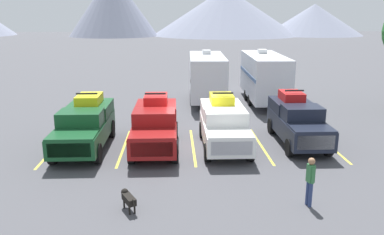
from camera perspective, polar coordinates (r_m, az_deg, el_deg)
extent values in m
plane|color=#47474C|center=(19.82, 0.10, -3.94)|extent=(240.00, 240.00, 0.00)
cube|color=#144723|center=(19.67, -15.14, -1.94)|extent=(2.11, 5.65, 0.86)
cube|color=#144723|center=(17.64, -16.66, -2.37)|extent=(2.01, 1.59, 0.08)
cube|color=#144723|center=(18.98, -15.63, -0.12)|extent=(1.97, 1.48, 0.71)
cube|color=slate|center=(18.42, -16.04, -0.48)|extent=(1.84, 0.21, 0.52)
cube|color=#144723|center=(20.92, -14.38, 1.17)|extent=(2.06, 2.61, 0.60)
cube|color=silver|center=(17.07, -17.17, -4.49)|extent=(1.77, 0.07, 0.60)
cylinder|color=black|center=(17.81, -13.36, -5.03)|extent=(0.28, 0.90, 0.90)
cylinder|color=black|center=(18.28, -19.29, -4.96)|extent=(0.28, 0.90, 0.90)
cylinder|color=black|center=(21.41, -11.46, -1.56)|extent=(0.28, 0.90, 0.90)
cylinder|color=black|center=(21.80, -16.45, -1.58)|extent=(0.28, 0.90, 0.90)
cube|color=yellow|center=(20.81, -14.48, 2.57)|extent=(1.16, 1.67, 0.45)
cylinder|color=black|center=(20.16, -13.50, 2.23)|extent=(0.18, 0.44, 0.44)
cylinder|color=black|center=(20.37, -16.09, 2.18)|extent=(0.18, 0.44, 0.44)
cylinder|color=black|center=(21.26, -12.92, 2.90)|extent=(0.18, 0.44, 0.44)
cylinder|color=black|center=(21.45, -15.39, 2.85)|extent=(0.18, 0.44, 0.44)
cube|color=black|center=(20.28, -14.81, 3.32)|extent=(1.04, 0.08, 0.08)
cube|color=maroon|center=(19.04, -5.31, -2.05)|extent=(2.07, 5.38, 0.89)
cube|color=maroon|center=(17.06, -5.67, -2.36)|extent=(1.97, 1.51, 0.08)
cube|color=maroon|center=(18.36, -5.44, -0.08)|extent=(1.93, 1.40, 0.72)
cube|color=slate|center=(17.81, -5.54, -0.43)|extent=(1.80, 0.21, 0.53)
cube|color=maroon|center=(20.25, -5.15, 1.17)|extent=(2.02, 2.48, 0.60)
cube|color=silver|center=(16.51, -5.77, -4.57)|extent=(1.74, 0.07, 0.62)
cylinder|color=black|center=(17.42, -2.46, -5.16)|extent=(0.28, 0.85, 0.85)
cylinder|color=black|center=(17.53, -8.66, -5.19)|extent=(0.28, 0.85, 0.85)
cylinder|color=black|center=(20.89, -2.44, -1.74)|extent=(0.28, 0.85, 0.85)
cylinder|color=black|center=(20.99, -7.60, -1.79)|extent=(0.28, 0.85, 0.85)
cube|color=red|center=(20.13, -5.19, 2.62)|extent=(1.13, 1.59, 0.45)
cylinder|color=black|center=(19.58, -3.91, 2.29)|extent=(0.18, 0.44, 0.44)
cylinder|color=black|center=(19.63, -6.61, 2.25)|extent=(0.18, 0.44, 0.44)
cylinder|color=black|center=(20.64, -3.83, 2.94)|extent=(0.18, 0.44, 0.44)
cylinder|color=black|center=(20.69, -6.39, 2.91)|extent=(0.18, 0.44, 0.44)
cube|color=black|center=(19.62, -5.27, 3.42)|extent=(1.03, 0.08, 0.08)
cube|color=white|center=(19.19, 4.65, -1.99)|extent=(2.08, 5.22, 0.86)
cube|color=white|center=(17.28, 5.42, -2.29)|extent=(1.98, 1.47, 0.08)
cube|color=white|center=(18.53, 4.87, -0.08)|extent=(1.94, 1.36, 0.71)
cube|color=slate|center=(18.00, 5.08, -0.41)|extent=(1.81, 0.21, 0.53)
cube|color=white|center=(20.34, 4.23, 1.18)|extent=(2.02, 2.41, 0.65)
cube|color=silver|center=(16.75, 5.70, -4.39)|extent=(1.75, 0.07, 0.60)
cylinder|color=black|center=(17.81, 8.33, -4.91)|extent=(0.28, 0.82, 0.82)
cylinder|color=black|center=(17.56, 2.23, -5.04)|extent=(0.28, 0.82, 0.82)
cylinder|color=black|center=(21.12, 6.60, -1.68)|extent=(0.28, 0.82, 0.82)
cylinder|color=black|center=(20.92, 1.48, -1.75)|extent=(0.28, 0.82, 0.82)
cube|color=yellow|center=(20.22, 4.26, 2.69)|extent=(1.14, 1.54, 0.45)
cylinder|color=black|center=(19.77, 5.76, 2.36)|extent=(0.18, 0.44, 0.44)
cylinder|color=black|center=(19.66, 3.09, 2.35)|extent=(0.18, 0.44, 0.44)
cylinder|color=black|center=(20.79, 5.36, 2.99)|extent=(0.18, 0.44, 0.44)
cylinder|color=black|center=(20.69, 2.82, 2.98)|extent=(0.18, 0.44, 0.44)
cube|color=black|center=(19.73, 4.42, 3.49)|extent=(1.03, 0.08, 0.08)
cube|color=black|center=(20.50, 14.91, -1.29)|extent=(1.96, 5.31, 0.91)
cube|color=black|center=(18.63, 16.70, -1.45)|extent=(1.86, 1.49, 0.08)
cube|color=black|center=(19.86, 15.46, 0.57)|extent=(1.82, 1.39, 0.71)
cube|color=slate|center=(19.34, 15.95, 0.27)|extent=(1.70, 0.21, 0.52)
cube|color=black|center=(21.64, 13.95, 1.66)|extent=(1.91, 2.45, 0.59)
cube|color=silver|center=(18.11, 17.30, -3.44)|extent=(1.64, 0.07, 0.64)
cylinder|color=black|center=(19.30, 18.90, -4.02)|extent=(0.28, 0.82, 0.82)
cylinder|color=black|center=(18.74, 13.80, -4.19)|extent=(0.28, 0.82, 0.82)
cylinder|color=black|center=(22.54, 15.68, -1.10)|extent=(0.28, 0.82, 0.82)
cylinder|color=black|center=(22.06, 11.28, -1.17)|extent=(0.28, 0.82, 0.82)
cube|color=red|center=(21.53, 14.04, 3.00)|extent=(1.07, 1.56, 0.45)
cylinder|color=black|center=(21.16, 15.57, 2.68)|extent=(0.18, 0.44, 0.44)
cylinder|color=black|center=(20.91, 13.29, 2.69)|extent=(0.18, 0.44, 0.44)
cylinder|color=black|center=(22.16, 14.74, 3.27)|extent=(0.18, 0.44, 0.44)
cylinder|color=black|center=(21.93, 12.56, 3.28)|extent=(0.18, 0.44, 0.44)
cube|color=black|center=(21.05, 14.43, 3.75)|extent=(0.97, 0.08, 0.08)
cube|color=gold|center=(20.47, -19.13, -4.17)|extent=(0.12, 5.50, 0.01)
cube|color=gold|center=(19.77, -9.71, -4.21)|extent=(0.12, 5.50, 0.01)
cube|color=gold|center=(19.63, 0.13, -4.12)|extent=(0.12, 5.50, 0.01)
cube|color=gold|center=(20.06, 9.82, -3.93)|extent=(0.12, 5.50, 0.01)
cube|color=gold|center=(21.03, 18.85, -3.64)|extent=(0.12, 5.50, 0.01)
cube|color=silver|center=(28.91, 2.15, 6.01)|extent=(2.64, 7.00, 2.86)
cube|color=#595960|center=(28.85, -0.28, 6.29)|extent=(0.23, 6.65, 0.24)
cube|color=silver|center=(29.74, 2.08, 9.33)|extent=(0.62, 0.72, 0.30)
cube|color=#333333|center=(25.25, 2.56, 0.92)|extent=(0.16, 1.20, 0.12)
cylinder|color=black|center=(28.46, 4.44, 2.60)|extent=(0.24, 0.77, 0.76)
cylinder|color=black|center=(28.35, -0.05, 2.60)|extent=(0.24, 0.77, 0.76)
cylinder|color=black|center=(30.08, 4.16, 3.27)|extent=(0.24, 0.77, 0.76)
cylinder|color=black|center=(29.97, -0.09, 3.27)|extent=(0.24, 0.77, 0.76)
cube|color=silver|center=(29.15, 10.27, 5.92)|extent=(2.66, 7.60, 2.92)
cube|color=#4C6B99|center=(28.92, 7.90, 6.24)|extent=(0.25, 7.22, 0.24)
cube|color=silver|center=(30.06, 10.01, 9.29)|extent=(0.62, 0.72, 0.30)
cube|color=#333333|center=(25.29, 11.92, 0.63)|extent=(0.16, 1.20, 0.12)
cylinder|color=black|center=(28.80, 12.63, 2.44)|extent=(0.24, 0.77, 0.76)
cylinder|color=black|center=(28.38, 8.25, 2.46)|extent=(0.24, 0.77, 0.76)
cylinder|color=black|center=(30.53, 11.88, 3.16)|extent=(0.24, 0.77, 0.76)
cylinder|color=black|center=(30.12, 7.73, 3.19)|extent=(0.24, 0.77, 0.76)
cylinder|color=navy|center=(14.20, 16.56, -10.55)|extent=(0.13, 0.13, 0.87)
cylinder|color=navy|center=(14.34, 16.19, -10.27)|extent=(0.13, 0.13, 0.87)
cube|color=#33723F|center=(13.98, 16.59, -7.64)|extent=(0.25, 0.29, 0.62)
sphere|color=#9E704C|center=(13.82, 16.72, -6.01)|extent=(0.24, 0.24, 0.24)
cylinder|color=#33723F|center=(13.88, 16.88, -7.97)|extent=(0.10, 0.10, 0.56)
cylinder|color=#33723F|center=(14.10, 16.30, -7.56)|extent=(0.10, 0.10, 0.56)
cube|color=black|center=(13.54, -8.99, -11.46)|extent=(0.56, 0.77, 0.22)
sphere|color=black|center=(13.85, -9.59, -10.46)|extent=(0.25, 0.25, 0.25)
cylinder|color=black|center=(13.18, -8.38, -11.99)|extent=(0.11, 0.16, 0.20)
cylinder|color=black|center=(13.85, -9.67, -12.09)|extent=(0.06, 0.06, 0.30)
cylinder|color=black|center=(13.90, -8.97, -11.95)|extent=(0.06, 0.06, 0.30)
cylinder|color=black|center=(13.42, -8.92, -12.98)|extent=(0.06, 0.06, 0.30)
cylinder|color=black|center=(13.47, -8.20, -12.84)|extent=(0.06, 0.06, 0.30)
cone|color=gray|center=(115.63, -11.22, 15.61)|extent=(24.36, 24.36, 17.11)
cone|color=gray|center=(118.03, 4.79, 14.85)|extent=(41.49, 41.49, 13.17)
cone|color=gray|center=(123.21, 17.04, 13.24)|extent=(27.29, 27.29, 8.74)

